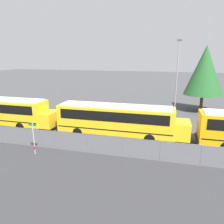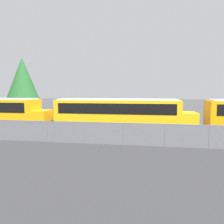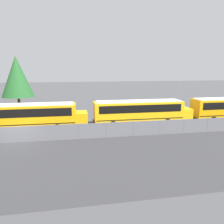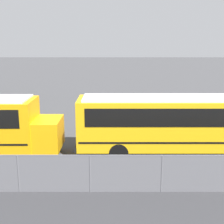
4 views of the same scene
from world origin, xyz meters
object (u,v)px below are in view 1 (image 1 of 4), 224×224
(light_pole, at_px, (177,78))
(tree_0, at_px, (205,70))
(street_sign, at_px, (34,138))
(school_bus_2, at_px, (118,118))
(school_bus_1, at_px, (1,110))

(light_pole, height_order, tree_0, light_pole)
(tree_0, bearing_deg, light_pole, -127.72)
(street_sign, bearing_deg, school_bus_2, 44.27)
(school_bus_1, xyz_separation_m, tree_0, (23.89, 13.69, 4.12))
(street_sign, distance_m, light_pole, 18.93)
(school_bus_1, height_order, tree_0, tree_0)
(school_bus_2, xyz_separation_m, light_pole, (5.73, 8.59, 3.47))
(school_bus_2, height_order, light_pole, light_pole)
(school_bus_2, bearing_deg, light_pole, 56.28)
(school_bus_1, xyz_separation_m, light_pole, (19.94, 8.57, 3.47))
(street_sign, bearing_deg, school_bus_1, 144.95)
(street_sign, height_order, tree_0, tree_0)
(school_bus_2, distance_m, tree_0, 17.28)
(school_bus_1, relative_size, street_sign, 4.79)
(light_pole, distance_m, tree_0, 6.50)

